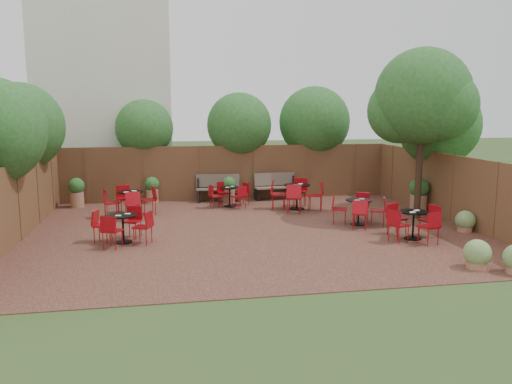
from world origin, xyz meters
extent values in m
plane|color=#354F23|center=(0.00, 0.00, 0.00)|extent=(80.00, 80.00, 0.00)
cube|color=#321714|center=(0.00, 0.00, 0.01)|extent=(12.00, 10.00, 0.02)
cube|color=#4F2E1D|center=(0.00, 5.00, 1.00)|extent=(12.00, 0.08, 2.00)
cube|color=#4F2E1D|center=(-6.00, 0.00, 1.00)|extent=(0.08, 10.00, 2.00)
cube|color=#4F2E1D|center=(6.00, 0.00, 1.00)|extent=(0.08, 10.00, 2.00)
cube|color=silver|center=(-4.50, 8.00, 4.00)|extent=(5.00, 4.00, 8.00)
sphere|color=#1F541B|center=(-6.60, 3.00, 2.80)|extent=(2.66, 2.66, 2.66)
sphere|color=#1F541B|center=(-3.00, 5.70, 2.63)|extent=(2.10, 2.10, 2.10)
sphere|color=#1F541B|center=(0.50, 5.60, 2.73)|extent=(2.42, 2.42, 2.42)
sphere|color=#1F541B|center=(3.50, 5.80, 2.83)|extent=(2.75, 2.75, 2.75)
sphere|color=#1F541B|center=(6.60, 2.00, 2.80)|extent=(2.67, 2.67, 2.67)
cylinder|color=black|center=(5.26, 0.66, 1.96)|extent=(0.25, 0.25, 3.87)
sphere|color=#1F541B|center=(5.26, 0.66, 3.70)|extent=(2.84, 2.84, 2.84)
sphere|color=#1F541B|center=(4.76, 1.06, 3.27)|extent=(1.99, 1.99, 1.99)
sphere|color=#1F541B|center=(5.66, 0.26, 3.43)|extent=(2.07, 2.07, 2.07)
cube|color=brown|center=(-0.43, 4.55, 0.47)|extent=(1.62, 0.66, 0.05)
cube|color=brown|center=(-0.43, 4.76, 0.75)|extent=(1.58, 0.31, 0.48)
cube|color=black|center=(-1.14, 4.55, 0.23)|extent=(0.12, 0.48, 0.42)
cube|color=black|center=(0.29, 4.55, 0.23)|extent=(0.12, 0.48, 0.42)
cube|color=brown|center=(1.69, 4.55, 0.47)|extent=(1.63, 0.69, 0.05)
cube|color=brown|center=(1.69, 4.76, 0.76)|extent=(1.58, 0.34, 0.48)
cube|color=black|center=(0.97, 4.55, 0.23)|extent=(0.13, 0.48, 0.42)
cube|color=black|center=(2.41, 4.55, 0.23)|extent=(0.13, 0.48, 0.42)
cylinder|color=black|center=(3.15, 0.11, 0.03)|extent=(0.43, 0.43, 0.03)
cylinder|color=black|center=(3.15, 0.11, 0.38)|extent=(0.05, 0.05, 0.69)
cylinder|color=black|center=(3.15, 0.11, 0.74)|extent=(0.75, 0.75, 0.03)
cube|color=white|center=(3.26, 0.19, 0.76)|extent=(0.16, 0.14, 0.01)
cube|color=white|center=(3.05, 0.00, 0.76)|extent=(0.16, 0.14, 0.01)
cylinder|color=black|center=(3.90, -1.70, 0.03)|extent=(0.43, 0.43, 0.03)
cylinder|color=black|center=(3.90, -1.70, 0.38)|extent=(0.05, 0.05, 0.68)
cylinder|color=black|center=(3.90, -1.70, 0.73)|extent=(0.74, 0.74, 0.03)
cube|color=white|center=(4.02, -1.63, 0.75)|extent=(0.16, 0.13, 0.01)
cube|color=white|center=(3.80, -1.82, 0.75)|extent=(0.16, 0.13, 0.01)
cylinder|color=black|center=(1.98, 2.62, 0.04)|extent=(0.49, 0.49, 0.03)
cylinder|color=black|center=(1.98, 2.62, 0.43)|extent=(0.06, 0.06, 0.78)
cylinder|color=black|center=(1.98, 2.62, 0.83)|extent=(0.85, 0.85, 0.03)
cube|color=white|center=(2.11, 2.71, 0.86)|extent=(0.18, 0.15, 0.02)
cube|color=white|center=(1.87, 2.49, 0.86)|extent=(0.18, 0.15, 0.02)
cylinder|color=black|center=(-0.16, 3.50, 0.03)|extent=(0.40, 0.40, 0.03)
cylinder|color=black|center=(-0.16, 3.50, 0.36)|extent=(0.05, 0.05, 0.64)
cylinder|color=black|center=(-0.16, 3.50, 0.69)|extent=(0.70, 0.70, 0.03)
cube|color=white|center=(-0.05, 3.57, 0.71)|extent=(0.15, 0.14, 0.01)
cube|color=white|center=(-0.25, 3.39, 0.71)|extent=(0.15, 0.14, 0.01)
cylinder|color=black|center=(-3.38, -0.73, 0.03)|extent=(0.42, 0.42, 0.03)
cylinder|color=black|center=(-3.38, -0.73, 0.37)|extent=(0.05, 0.05, 0.67)
cylinder|color=black|center=(-3.38, -0.73, 0.72)|extent=(0.73, 0.73, 0.03)
cube|color=white|center=(-3.27, -0.65, 0.74)|extent=(0.16, 0.13, 0.01)
cube|color=white|center=(-3.48, -0.84, 0.74)|extent=(0.16, 0.13, 0.01)
cylinder|color=black|center=(-3.40, 2.53, 0.04)|extent=(0.46, 0.46, 0.03)
cylinder|color=black|center=(-3.40, 2.53, 0.40)|extent=(0.05, 0.05, 0.72)
cylinder|color=black|center=(-3.40, 2.53, 0.78)|extent=(0.79, 0.79, 0.03)
cube|color=white|center=(-3.27, 2.61, 0.80)|extent=(0.16, 0.13, 0.02)
cube|color=white|center=(-3.50, 2.41, 0.80)|extent=(0.16, 0.13, 0.02)
cylinder|color=#95664A|center=(-2.77, 4.70, 0.26)|extent=(0.42, 0.42, 0.49)
sphere|color=#1F541B|center=(-2.77, 4.70, 0.70)|extent=(0.51, 0.51, 0.51)
cylinder|color=#95664A|center=(-0.08, 4.28, 0.26)|extent=(0.42, 0.42, 0.48)
sphere|color=#1F541B|center=(-0.08, 4.28, 0.69)|extent=(0.51, 0.51, 0.51)
cylinder|color=#95664A|center=(-5.27, 4.34, 0.28)|extent=(0.46, 0.46, 0.52)
sphere|color=#1F541B|center=(-5.27, 4.34, 0.75)|extent=(0.55, 0.55, 0.55)
cylinder|color=#95664A|center=(5.65, 1.33, 0.32)|extent=(0.52, 0.52, 0.60)
sphere|color=#1F541B|center=(5.65, 1.33, 0.85)|extent=(0.62, 0.62, 0.62)
cylinder|color=#95664A|center=(4.07, -4.18, 0.11)|extent=(0.41, 0.41, 0.19)
sphere|color=#688B48|center=(4.07, -4.18, 0.35)|extent=(0.57, 0.57, 0.57)
cylinder|color=#95664A|center=(5.70, -1.19, 0.11)|extent=(0.39, 0.39, 0.18)
sphere|color=#688B48|center=(5.70, -1.19, 0.33)|extent=(0.53, 0.53, 0.53)
camera|label=1|loc=(-2.34, -13.46, 3.33)|focal=35.65mm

